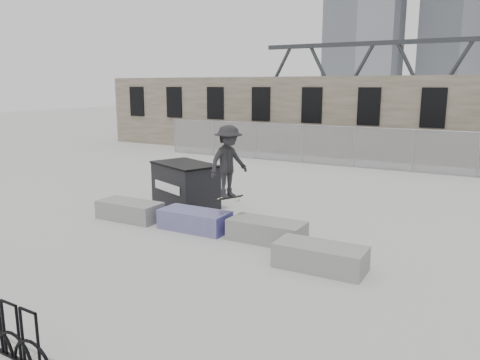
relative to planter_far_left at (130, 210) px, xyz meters
The scene contains 9 objects.
ground 3.44m from the planter_far_left, ahead, with size 120.00×120.00×0.00m, color #B6B6B1.
stone_wall 16.63m from the planter_far_left, 78.03° to the left, with size 36.00×2.58×4.50m.
chainlink_fence 12.91m from the planter_far_left, 74.58° to the left, with size 22.06×0.06×2.02m.
planter_far_left is the anchor object (origin of this frame).
planter_center_left 2.32m from the planter_far_left, ahead, with size 2.00×0.90×0.56m.
planter_center_right 4.53m from the planter_far_left, ahead, with size 2.00×0.90×0.56m.
planter_offset 6.46m from the planter_far_left, ahead, with size 2.00×0.90×0.56m.
dumpster 2.14m from the planter_far_left, 71.59° to the left, with size 2.64×2.17×1.50m.
skateboarder 3.74m from the planter_far_left, ahead, with size 1.05×1.41×2.09m.
Camera 1 is at (6.15, -10.31, 4.01)m, focal length 35.00 mm.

